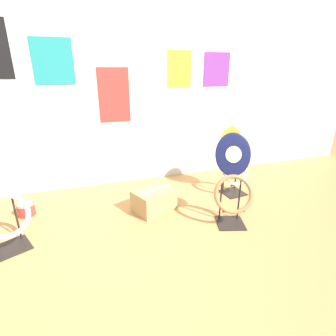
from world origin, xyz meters
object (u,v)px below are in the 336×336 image
toilet_seat_display_orange_sun (234,163)px  storage_box (154,200)px  paint_can (26,209)px  toilet_seat_display_navy_moon (233,183)px  toilet_seat_display_white_plain (2,206)px

toilet_seat_display_orange_sun → storage_box: (-1.10, -0.13, -0.28)m
toilet_seat_display_orange_sun → paint_can: size_ratio=4.62×
paint_can → toilet_seat_display_orange_sun: bearing=-5.0°
toilet_seat_display_navy_moon → toilet_seat_display_orange_sun: bearing=57.3°
paint_can → storage_box: bearing=-14.0°
toilet_seat_display_navy_moon → storage_box: (-0.69, 0.50, -0.33)m
toilet_seat_display_navy_moon → paint_can: toilet_seat_display_navy_moon is taller
storage_box → toilet_seat_display_orange_sun: bearing=6.6°
storage_box → paint_can: bearing=166.0°
toilet_seat_display_white_plain → toilet_seat_display_orange_sun: size_ratio=1.02×
toilet_seat_display_navy_moon → toilet_seat_display_orange_sun: toilet_seat_display_navy_moon is taller
toilet_seat_display_navy_moon → toilet_seat_display_orange_sun: 0.75m
toilet_seat_display_orange_sun → storage_box: 1.14m
toilet_seat_display_navy_moon → toilet_seat_display_white_plain: toilet_seat_display_navy_moon is taller
toilet_seat_display_navy_moon → paint_can: 2.27m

